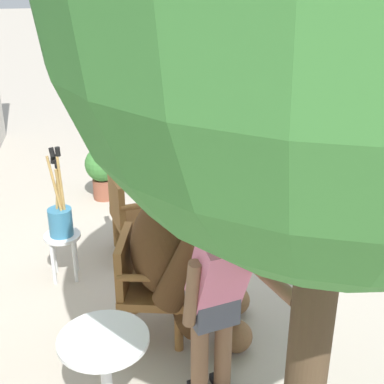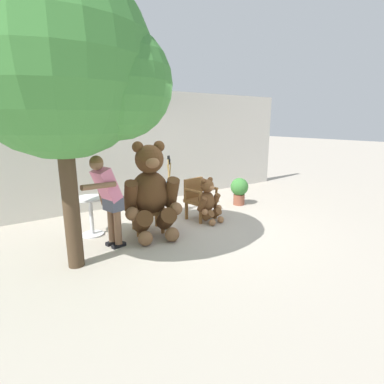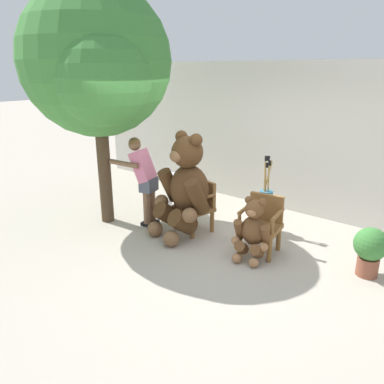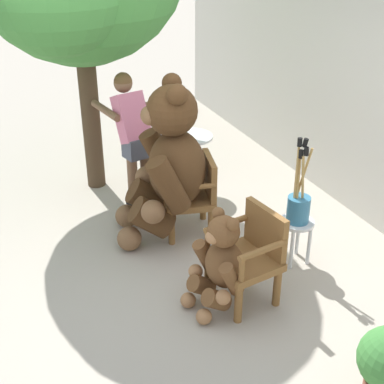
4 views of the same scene
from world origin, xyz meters
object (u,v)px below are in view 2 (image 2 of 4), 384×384
at_px(white_stool, 169,198).
at_px(potted_plant, 239,189).
at_px(wooden_chair_right, 199,197).
at_px(round_side_table, 91,212).
at_px(brush_bucket, 169,185).
at_px(patio_tree, 68,67).
at_px(wooden_chair_left, 147,207).
at_px(teddy_bear_large, 151,191).
at_px(person_visitor, 107,194).
at_px(teddy_bear_small, 208,201).

relative_size(white_stool, potted_plant, 0.68).
distance_m(wooden_chair_right, potted_plant, 1.49).
bearing_deg(potted_plant, white_stool, 166.84).
bearing_deg(wooden_chair_right, round_side_table, 170.99).
xyz_separation_m(brush_bucket, patio_tree, (-2.34, -1.47, 2.08)).
height_order(wooden_chair_left, round_side_table, wooden_chair_left).
bearing_deg(teddy_bear_large, wooden_chair_right, 11.93).
relative_size(brush_bucket, patio_tree, 0.22).
xyz_separation_m(white_stool, round_side_table, (-1.87, -0.35, 0.09)).
xyz_separation_m(wooden_chair_left, teddy_bear_large, (-0.04, -0.27, 0.38)).
bearing_deg(teddy_bear_large, potted_plant, 11.27).
bearing_deg(brush_bucket, round_side_table, -169.58).
xyz_separation_m(wooden_chair_left, round_side_table, (-0.95, 0.35, -0.01)).
distance_m(wooden_chair_left, person_visitor, 1.06).
bearing_deg(brush_bucket, white_stool, 70.06).
xyz_separation_m(teddy_bear_large, white_stool, (0.96, 0.96, -0.48)).
height_order(wooden_chair_right, white_stool, wooden_chair_right).
bearing_deg(teddy_bear_small, teddy_bear_large, 179.13).
xyz_separation_m(teddy_bear_large, potted_plant, (2.75, 0.55, -0.44)).
bearing_deg(potted_plant, brush_bucket, 166.91).
relative_size(wooden_chair_left, wooden_chair_right, 1.00).
distance_m(teddy_bear_large, person_visitor, 0.85).
height_order(teddy_bear_small, white_stool, teddy_bear_small).
bearing_deg(teddy_bear_small, patio_tree, -169.66).
bearing_deg(brush_bucket, teddy_bear_large, -134.97).
bearing_deg(teddy_bear_small, round_side_table, 163.90).
bearing_deg(wooden_chair_right, teddy_bear_large, -168.07).
xyz_separation_m(person_visitor, brush_bucket, (1.80, 1.08, -0.27)).
bearing_deg(wooden_chair_left, white_stool, 36.85).
bearing_deg(patio_tree, wooden_chair_left, 28.84).
bearing_deg(wooden_chair_right, white_stool, 114.67).
relative_size(wooden_chair_right, teddy_bear_small, 0.92).
bearing_deg(brush_bucket, potted_plant, -13.09).
distance_m(person_visitor, brush_bucket, 2.12).
distance_m(brush_bucket, patio_tree, 3.45).
relative_size(wooden_chair_left, teddy_bear_small, 0.92).
distance_m(wooden_chair_left, patio_tree, 2.77).
height_order(teddy_bear_large, person_visitor, teddy_bear_large).
height_order(patio_tree, potted_plant, patio_tree).
height_order(teddy_bear_large, patio_tree, patio_tree).
xyz_separation_m(teddy_bear_small, white_stool, (-0.34, 0.98, -0.10)).
bearing_deg(round_side_table, potted_plant, -1.11).
relative_size(wooden_chair_left, person_visitor, 0.56).
distance_m(person_visitor, patio_tree, 1.92).
relative_size(teddy_bear_small, patio_tree, 0.23).
distance_m(teddy_bear_small, brush_bucket, 1.06).
bearing_deg(wooden_chair_left, potted_plant, 5.84).
height_order(person_visitor, round_side_table, person_visitor).
bearing_deg(teddy_bear_small, wooden_chair_left, 167.09).
distance_m(teddy_bear_large, patio_tree, 2.38).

